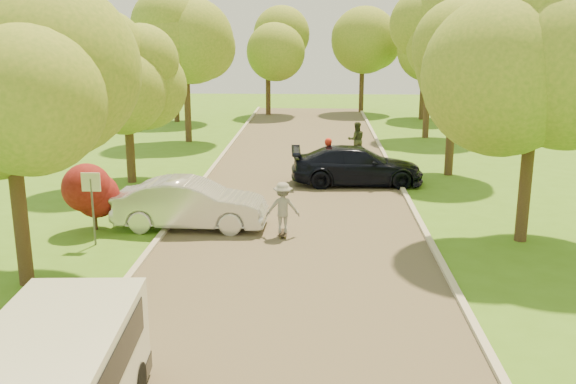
% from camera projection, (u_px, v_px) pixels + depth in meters
% --- Properties ---
extents(ground, '(100.00, 100.00, 0.00)m').
position_uv_depth(ground, '(286.00, 305.00, 14.70)').
color(ground, '#45771C').
rests_on(ground, ground).
extents(road, '(8.00, 60.00, 0.01)m').
position_uv_depth(road, '(297.00, 210.00, 22.45)').
color(road, '#4C4438').
rests_on(road, ground).
extents(curb_left, '(0.18, 60.00, 0.12)m').
position_uv_depth(curb_left, '(183.00, 207.00, 22.62)').
color(curb_left, '#B2AD9E').
rests_on(curb_left, ground).
extents(curb_right, '(0.18, 60.00, 0.12)m').
position_uv_depth(curb_right, '(414.00, 210.00, 22.25)').
color(curb_right, '#B2AD9E').
rests_on(curb_right, ground).
extents(street_sign, '(0.55, 0.06, 2.17)m').
position_uv_depth(street_sign, '(92.00, 193.00, 18.45)').
color(street_sign, '#59595E').
rests_on(street_sign, ground).
extents(red_shrub, '(1.70, 1.70, 1.95)m').
position_uv_depth(red_shrub, '(94.00, 196.00, 20.04)').
color(red_shrub, '#382619').
rests_on(red_shrub, ground).
extents(tree_l_mida, '(4.71, 4.60, 7.39)m').
position_uv_depth(tree_l_mida, '(14.00, 73.00, 14.68)').
color(tree_l_mida, '#382619').
rests_on(tree_l_mida, ground).
extents(tree_l_midb, '(4.30, 4.20, 6.62)m').
position_uv_depth(tree_l_midb, '(130.00, 70.00, 25.50)').
color(tree_l_midb, '#382619').
rests_on(tree_l_midb, ground).
extents(tree_l_far, '(4.92, 4.80, 7.79)m').
position_uv_depth(tree_l_far, '(189.00, 42.00, 34.95)').
color(tree_l_far, '#382619').
rests_on(tree_l_far, ground).
extents(tree_r_mida, '(5.13, 5.00, 7.95)m').
position_uv_depth(tree_r_mida, '(546.00, 52.00, 17.87)').
color(tree_r_mida, '#382619').
rests_on(tree_r_mida, ground).
extents(tree_r_midb, '(4.51, 4.40, 7.01)m').
position_uv_depth(tree_r_midb, '(460.00, 61.00, 26.76)').
color(tree_r_midb, '#382619').
rests_on(tree_r_midb, ground).
extents(tree_r_far, '(5.33, 5.20, 8.34)m').
position_uv_depth(tree_r_far, '(435.00, 35.00, 36.18)').
color(tree_r_far, '#382619').
rests_on(tree_r_far, ground).
extents(tree_bg_a, '(5.12, 5.00, 7.72)m').
position_uv_depth(tree_bg_a, '(177.00, 43.00, 42.84)').
color(tree_bg_a, '#382619').
rests_on(tree_bg_a, ground).
extents(tree_bg_b, '(5.12, 5.00, 7.95)m').
position_uv_depth(tree_bg_b, '(428.00, 39.00, 43.96)').
color(tree_bg_b, '#382619').
rests_on(tree_bg_b, ground).
extents(tree_bg_c, '(4.92, 4.80, 7.33)m').
position_uv_depth(tree_bg_c, '(271.00, 46.00, 46.52)').
color(tree_bg_c, '#382619').
rests_on(tree_bg_c, ground).
extents(tree_bg_d, '(5.12, 5.00, 7.72)m').
position_uv_depth(tree_bg_d, '(366.00, 41.00, 48.07)').
color(tree_bg_d, '#382619').
rests_on(tree_bg_d, ground).
extents(silver_sedan, '(4.84, 1.80, 1.58)m').
position_uv_depth(silver_sedan, '(191.00, 204.00, 20.29)').
color(silver_sedan, silver).
rests_on(silver_sedan, ground).
extents(dark_sedan, '(5.44, 2.43, 1.55)m').
position_uv_depth(dark_sedan, '(357.00, 166.00, 26.06)').
color(dark_sedan, black).
rests_on(dark_sedan, ground).
extents(longboard, '(0.27, 0.82, 0.09)m').
position_uv_depth(longboard, '(283.00, 233.00, 19.65)').
color(longboard, black).
rests_on(longboard, ground).
extents(skateboarder, '(1.05, 0.65, 1.58)m').
position_uv_depth(skateboarder, '(283.00, 208.00, 19.45)').
color(skateboarder, gray).
rests_on(skateboarder, longboard).
extents(person_striped, '(0.78, 0.64, 1.83)m').
position_uv_depth(person_striped, '(328.00, 160.00, 26.57)').
color(person_striped, red).
rests_on(person_striped, ground).
extents(person_olive, '(0.95, 0.79, 1.76)m').
position_uv_depth(person_olive, '(356.00, 140.00, 31.59)').
color(person_olive, '#2D3721').
rests_on(person_olive, ground).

